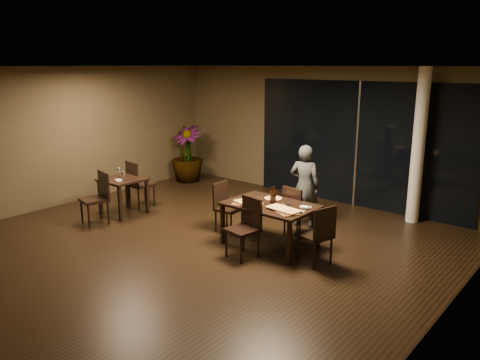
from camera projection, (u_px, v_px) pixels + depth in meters
The scene contains 32 objects.
ground at pixel (196, 245), 8.07m from camera, with size 8.00×8.00×0.00m, color black.
wall_back at pixel (320, 133), 10.73m from camera, with size 8.00×0.10×3.00m, color #463C25.
wall_left at pixel (63, 136), 10.23m from camera, with size 0.10×8.00×3.00m, color #463C25.
wall_right at pixel (450, 207), 5.19m from camera, with size 0.10×8.00×3.00m, color #463C25.
ceiling at pixel (191, 65), 7.34m from camera, with size 8.00×8.00×0.04m, color white.
window_panel at pixel (358, 145), 10.07m from camera, with size 5.00×0.06×2.70m, color black.
column at pixel (418, 147), 8.93m from camera, with size 0.24×0.24×3.00m, color white.
main_table at pixel (270, 208), 7.88m from camera, with size 1.50×1.00×0.75m.
side_table at pixel (123, 185), 9.64m from camera, with size 0.80×0.80×0.75m.
chair_main_far at pixel (296, 209), 8.34m from camera, with size 0.49×0.49×0.94m.
chair_main_near at pixel (246, 224), 7.50m from camera, with size 0.52×0.52×0.97m.
chair_main_left at pixel (225, 204), 8.67m from camera, with size 0.47×0.47×0.92m.
chair_main_right at pixel (319, 232), 7.16m from camera, with size 0.54×0.54×0.96m.
chair_side_far at pixel (138, 181), 10.12m from camera, with size 0.53×0.53×1.02m.
chair_side_near at pixel (98, 195), 9.09m from camera, with size 0.56×0.56×1.01m.
diner at pixel (304, 186), 8.84m from camera, with size 0.54×0.36×1.59m, color #2F3234.
potted_plant at pixel (187, 154), 12.31m from camera, with size 0.81×0.81×1.48m, color #1C4E1A.
pizza_board_left at pixel (248, 204), 7.83m from camera, with size 0.52×0.26×0.01m, color #4D2F19.
pizza_board_right at pixel (284, 210), 7.50m from camera, with size 0.61×0.31×0.01m, color #4D2C18.
oblong_pizza_left at pixel (248, 203), 7.82m from camera, with size 0.50×0.24×0.02m, color maroon, non-canonical shape.
oblong_pizza_right at pixel (284, 209), 7.50m from camera, with size 0.55×0.25×0.02m, color #6C0C09, non-canonical shape.
round_pizza at pixel (273, 199), 8.15m from camera, with size 0.30×0.30×0.01m, color #B32813.
bottle_a at pixel (272, 195), 7.92m from camera, with size 0.06×0.06×0.28m, color black, non-canonical shape.
bottle_b at pixel (273, 196), 7.82m from camera, with size 0.06×0.06×0.27m, color black, non-canonical shape.
bottle_c at pixel (274, 195), 7.89m from camera, with size 0.06×0.06×0.29m, color black, non-canonical shape.
tumbler_left at pixel (260, 198), 8.07m from camera, with size 0.07×0.07×0.08m, color white.
tumbler_right at pixel (288, 202), 7.80m from camera, with size 0.07×0.07×0.09m, color white.
napkin_near at pixel (299, 211), 7.45m from camera, with size 0.18×0.10×0.01m, color white.
napkin_far at pixel (306, 207), 7.68m from camera, with size 0.18×0.10×0.01m, color white.
wine_glass_a at pixel (119, 172), 9.71m from camera, with size 0.09×0.09×0.20m, color white, non-canonical shape.
wine_glass_b at pixel (124, 176), 9.47m from camera, with size 0.08×0.08×0.18m, color white, non-canonical shape.
side_napkin at pixel (119, 180), 9.44m from camera, with size 0.18×0.11×0.01m, color white.
Camera 1 is at (5.44, -5.31, 3.04)m, focal length 35.00 mm.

